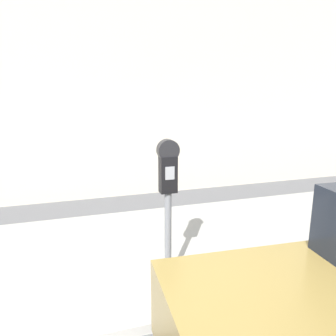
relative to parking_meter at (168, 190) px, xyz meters
The scene contains 3 objects.
sidewalk 1.42m from the parking_meter, 100.17° to the left, with size 24.00×2.80×0.10m.
building_facade 3.92m from the parking_meter, 92.48° to the left, with size 24.00×0.30×5.44m.
parking_meter is the anchor object (origin of this frame).
Camera 1 is at (-0.76, -1.64, 2.13)m, focal length 35.00 mm.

